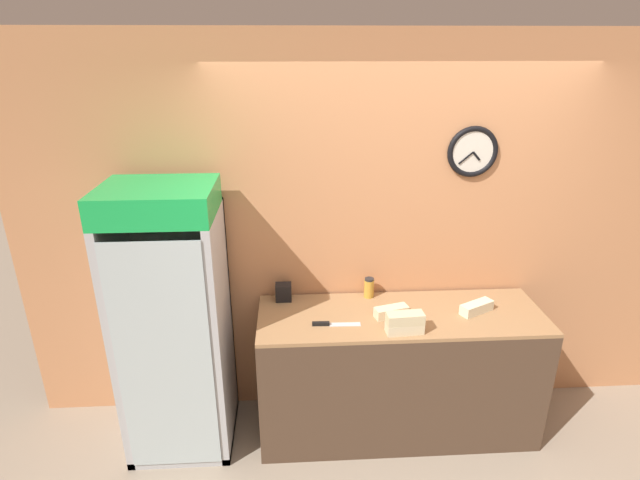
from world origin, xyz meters
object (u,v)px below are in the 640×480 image
object	(u,v)px
beverage_cooler	(174,309)
napkin_dispenser	(283,292)
sandwich_stack_middle	(405,318)
sandwich_flat_right	(391,312)
sandwich_flat_left	(477,308)
condiment_jar	(369,288)
chefs_knife	(329,324)
sandwich_stack_bottom	(404,328)

from	to	relation	value
beverage_cooler	napkin_dispenser	world-z (taller)	beverage_cooler
sandwich_stack_middle	sandwich_flat_right	distance (m)	0.21
beverage_cooler	sandwich_flat_left	xyz separation A→B (m)	(1.99, -0.04, -0.03)
napkin_dispenser	sandwich_stack_middle	bearing A→B (deg)	-31.91
sandwich_stack_middle	condiment_jar	bearing A→B (deg)	107.46
beverage_cooler	chefs_knife	size ratio (longest dim) A/B	5.93
beverage_cooler	sandwich_stack_bottom	distance (m)	1.48
sandwich_flat_right	condiment_jar	world-z (taller)	condiment_jar
sandwich_stack_middle	napkin_dispenser	distance (m)	0.89
sandwich_stack_middle	sandwich_flat_right	bearing A→B (deg)	102.61
condiment_jar	sandwich_flat_right	bearing A→B (deg)	-69.26
sandwich_flat_left	napkin_dispenser	bearing A→B (deg)	169.01
beverage_cooler	sandwich_flat_left	world-z (taller)	beverage_cooler
sandwich_stack_bottom	sandwich_flat_right	xyz separation A→B (m)	(-0.04, 0.20, 0.00)
sandwich_flat_left	sandwich_flat_right	xyz separation A→B (m)	(-0.58, -0.02, -0.00)
chefs_knife	sandwich_stack_middle	bearing A→B (deg)	-14.04
chefs_knife	beverage_cooler	bearing A→B (deg)	171.56
condiment_jar	napkin_dispenser	xyz separation A→B (m)	(-0.60, -0.01, -0.01)
sandwich_stack_bottom	napkin_dispenser	distance (m)	0.89
beverage_cooler	sandwich_flat_right	xyz separation A→B (m)	(1.42, -0.07, -0.03)
sandwich_stack_middle	chefs_knife	xyz separation A→B (m)	(-0.46, 0.11, -0.09)
sandwich_flat_left	condiment_jar	world-z (taller)	condiment_jar
napkin_dispenser	sandwich_flat_right	bearing A→B (deg)	-20.92
sandwich_flat_right	beverage_cooler	bearing A→B (deg)	177.35
sandwich_stack_bottom	sandwich_stack_middle	distance (m)	0.07
sandwich_flat_left	sandwich_flat_right	size ratio (longest dim) A/B	1.07
chefs_knife	condiment_jar	xyz separation A→B (m)	(0.31, 0.36, 0.06)
sandwich_stack_bottom	sandwich_stack_middle	xyz separation A→B (m)	(0.00, 0.00, 0.07)
beverage_cooler	sandwich_stack_middle	xyz separation A→B (m)	(1.46, -0.26, 0.04)
sandwich_stack_middle	sandwich_flat_left	world-z (taller)	sandwich_stack_middle
beverage_cooler	sandwich_flat_left	bearing A→B (deg)	-1.29
sandwich_stack_middle	sandwich_flat_right	world-z (taller)	sandwich_stack_middle
sandwich_flat_right	chefs_knife	size ratio (longest dim) A/B	0.76
sandwich_stack_bottom	sandwich_stack_middle	bearing A→B (deg)	0.00
chefs_knife	napkin_dispenser	bearing A→B (deg)	129.75
sandwich_flat_left	chefs_knife	bearing A→B (deg)	-174.02
beverage_cooler	napkin_dispenser	distance (m)	0.74
sandwich_flat_right	napkin_dispenser	bearing A→B (deg)	159.08
sandwich_stack_bottom	sandwich_stack_middle	world-z (taller)	sandwich_stack_middle
sandwich_stack_middle	chefs_knife	size ratio (longest dim) A/B	0.76
sandwich_stack_bottom	condiment_jar	bearing A→B (deg)	107.46
beverage_cooler	sandwich_flat_right	size ratio (longest dim) A/B	7.83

